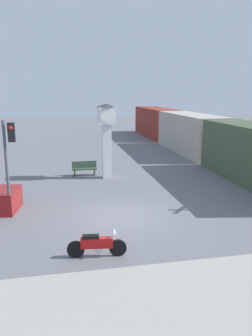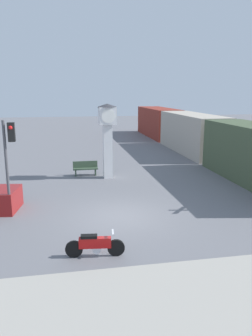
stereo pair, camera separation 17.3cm
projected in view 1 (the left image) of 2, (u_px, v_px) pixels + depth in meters
The scene contains 7 objects.
ground_plane at pixel (121, 216), 14.38m from camera, with size 120.00×120.00×0.00m, color slate.
sidewalk_strip at pixel (180, 335), 7.30m from camera, with size 36.00×6.00×0.10m.
motorcycle at pixel (97, 245), 10.76m from camera, with size 1.96×0.45×0.87m.
clock_tower at pixel (107, 129), 20.12m from camera, with size 1.24×1.24×4.64m.
freight_train at pixel (190, 133), 29.54m from camera, with size 2.80×32.20×3.40m.
traffic_light at pixel (9, 152), 13.71m from camera, with size 0.50×0.35×4.20m.
bench at pixel (84, 168), 21.30m from camera, with size 1.60×0.44×0.92m.
Camera 1 is at (-2.40, -13.31, 5.34)m, focal length 35.00 mm.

